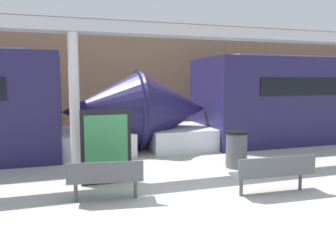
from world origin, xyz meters
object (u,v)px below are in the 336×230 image
poster_board (106,147)px  support_column_near (75,105)px  bench_far (106,177)px  trash_bin (236,149)px  bench_near (274,171)px

poster_board → support_column_near: (-0.62, 0.94, 0.87)m
bench_far → support_column_near: size_ratio=0.43×
bench_far → poster_board: size_ratio=0.88×
bench_far → trash_bin: (3.61, 1.46, 0.01)m
bench_far → support_column_near: bearing=111.5°
bench_far → trash_bin: trash_bin is taller
trash_bin → support_column_near: support_column_near is taller
trash_bin → support_column_near: (-4.08, 0.56, 1.23)m
trash_bin → bench_near: bearing=-98.4°
bench_near → support_column_near: support_column_near is taller
bench_far → trash_bin: 3.89m
trash_bin → bench_far: bearing=-158.0°
bench_near → bench_far: 3.36m
bench_near → bench_far: (-3.30, 0.62, -0.00)m
bench_near → poster_board: bearing=154.1°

